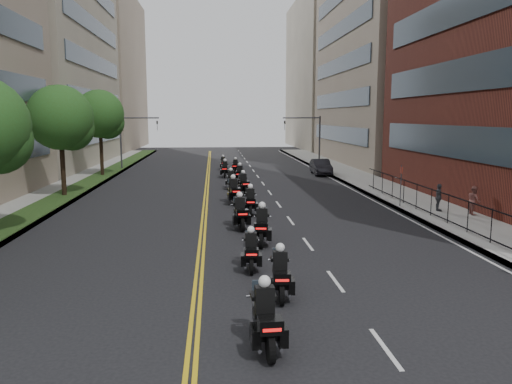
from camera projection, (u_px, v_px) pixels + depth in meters
ground at (254, 354)px, 11.79m from camera, size 160.00×160.00×0.00m
sidewalk_right at (386, 190)px, 37.41m from camera, size 4.00×90.00×0.15m
sidewalk_left at (57, 194)px, 35.40m from camera, size 4.00×90.00×0.15m
grass_strip at (69, 193)px, 35.45m from camera, size 2.00×90.00×0.04m
building_right_tan at (403, 35)px, 58.62m from camera, size 15.11×28.00×30.00m
building_right_far at (339, 74)px, 88.47m from camera, size 15.00×28.00×26.00m
building_left_mid at (19, 11)px, 54.67m from camera, size 16.11×28.00×34.00m
building_left_far at (88, 72)px, 84.82m from camera, size 16.00×28.00×26.00m
iron_fence at (458, 212)px, 24.40m from camera, size 0.05×28.00×1.50m
street_trees at (35, 124)px, 28.42m from camera, size 4.40×38.40×7.98m
traffic_signal_right at (311, 134)px, 53.41m from camera, size 4.09×0.20×5.60m
traffic_signal_left at (130, 134)px, 51.81m from camera, size 4.09×0.20×5.60m
motorcycle_0 at (265, 320)px, 12.00m from camera, size 0.58×2.41×1.78m
motorcycle_1 at (280, 276)px, 15.43m from camera, size 0.59×2.28×1.68m
motorcycle_2 at (251, 252)px, 18.25m from camera, size 0.52×2.15×1.59m
motorcycle_3 at (262, 228)px, 21.81m from camera, size 0.76×2.52×1.86m
motorcycle_4 at (240, 214)px, 24.89m from camera, size 0.66×2.49×1.84m
motorcycle_5 at (250, 203)px, 28.41m from camera, size 0.59×2.38×1.76m
motorcycle_6 at (234, 192)px, 31.94m from camera, size 0.76×2.54×1.88m
motorcycle_7 at (243, 185)px, 35.73m from camera, size 0.71×2.37×1.75m
motorcycle_8 at (231, 181)px, 38.53m from camera, size 0.58×2.21×1.63m
motorcycle_9 at (240, 175)px, 41.85m from camera, size 0.70×2.32×1.72m
motorcycle_10 at (225, 170)px, 45.88m from camera, size 0.58×2.32×1.71m
motorcycle_11 at (235, 167)px, 49.01m from camera, size 0.65×2.14×1.59m
motorcycle_12 at (223, 164)px, 52.41m from camera, size 0.50×2.11×1.56m
parked_sedan at (321, 167)px, 47.95m from camera, size 1.73×4.55×1.48m
pedestrian_b at (474, 200)px, 27.67m from camera, size 0.71×0.85×1.60m
pedestrian_c at (439, 197)px, 28.69m from camera, size 0.56×0.98×1.58m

